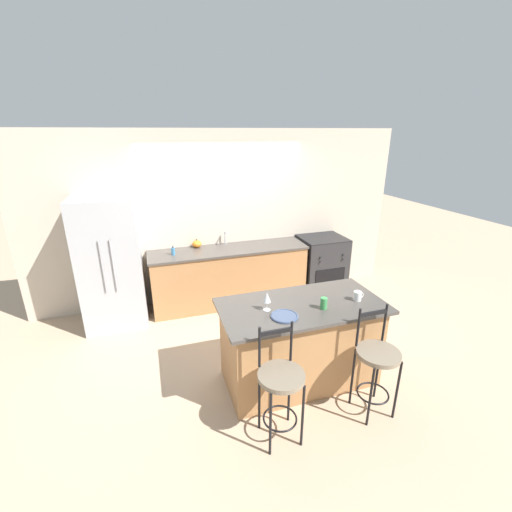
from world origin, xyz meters
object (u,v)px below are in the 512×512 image
wine_glass (267,298)px  coffee_mug (358,296)px  dinner_plate (284,316)px  bar_stool_near (281,385)px  pumpkin_decoration (197,244)px  tumbler_cup (324,303)px  oven_range (321,264)px  soap_bottle (173,251)px  refrigerator (111,262)px  bar_stool_far (377,362)px

wine_glass → coffee_mug: (1.00, -0.10, -0.09)m
dinner_plate → bar_stool_near: bearing=-114.9°
dinner_plate → pumpkin_decoration: (-0.48, 2.44, 0.03)m
tumbler_cup → pumpkin_decoration: (-0.92, 2.41, -0.02)m
oven_range → tumbler_cup: bearing=-118.2°
pumpkin_decoration → soap_bottle: (-0.39, -0.24, -0.00)m
refrigerator → soap_bottle: refrigerator is taller
refrigerator → bar_stool_far: 3.65m
pumpkin_decoration → soap_bottle: 0.45m
oven_range → soap_bottle: 2.54m
wine_glass → oven_range: bearing=49.6°
bar_stool_far → pumpkin_decoration: size_ratio=7.57×
wine_glass → tumbler_cup: bearing=-15.2°
bar_stool_near → dinner_plate: bearing=65.1°
oven_range → tumbler_cup: tumbler_cup is taller
coffee_mug → tumbler_cup: 0.44m
refrigerator → dinner_plate: (1.73, -2.17, 0.03)m
refrigerator → bar_stool_far: size_ratio=1.68×
tumbler_cup → pumpkin_decoration: tumbler_cup is taller
coffee_mug → pumpkin_decoration: size_ratio=0.82×
bar_stool_near → soap_bottle: bar_stool_near is taller
pumpkin_decoration → soap_bottle: pumpkin_decoration is taller
bar_stool_far → refrigerator: bearing=133.5°
soap_bottle → tumbler_cup: bearing=-59.0°
wine_glass → tumbler_cup: size_ratio=1.61×
pumpkin_decoration → tumbler_cup: bearing=-69.1°
oven_range → coffee_mug: bearing=-109.1°
bar_stool_near → pumpkin_decoration: size_ratio=7.57×
bar_stool_far → soap_bottle: bearing=121.5°
refrigerator → coffee_mug: bearing=-38.6°
oven_range → dinner_plate: (-1.62, -2.22, 0.48)m
wine_glass → coffee_mug: wine_glass is taller
pumpkin_decoration → refrigerator: bearing=-167.5°
tumbler_cup → pumpkin_decoration: 2.58m
pumpkin_decoration → dinner_plate: bearing=-78.9°
refrigerator → oven_range: size_ratio=1.92×
wine_glass → pumpkin_decoration: wine_glass is taller
coffee_mug → tumbler_cup: (-0.44, -0.05, 0.01)m
bar_stool_far → coffee_mug: size_ratio=9.28×
dinner_plate → tumbler_cup: bearing=3.8°
refrigerator → pumpkin_decoration: (1.25, 0.28, 0.06)m
pumpkin_decoration → soap_bottle: size_ratio=1.08×
bar_stool_far → wine_glass: bearing=143.7°
tumbler_cup → soap_bottle: size_ratio=0.90×
oven_range → wine_glass: (-1.74, -2.04, 0.61)m
oven_range → wine_glass: 2.75m
dinner_plate → soap_bottle: size_ratio=2.03×
bar_stool_near → oven_range: bearing=55.7°
dinner_plate → soap_bottle: bearing=111.5°
wine_glass → pumpkin_decoration: 2.29m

